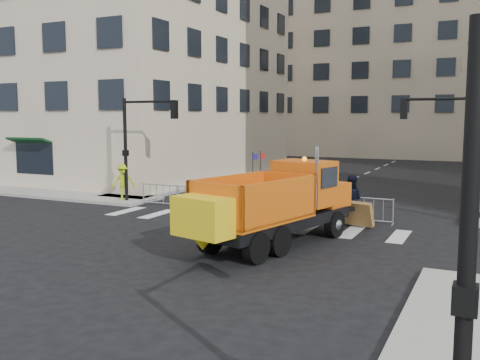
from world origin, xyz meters
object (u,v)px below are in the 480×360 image
at_px(cop_a, 346,205).
at_px(worker, 123,182).
at_px(plow_truck, 273,203).
at_px(newspaper_box, 343,199).
at_px(cop_b, 351,200).
at_px(cop_c, 315,199).

bearing_deg(cop_a, worker, -25.88).
distance_m(plow_truck, newspaper_box, 7.31).
bearing_deg(worker, plow_truck, -51.78).
bearing_deg(newspaper_box, cop_b, -78.02).
height_order(cop_a, cop_c, cop_c).
height_order(cop_b, worker, cop_b).
height_order(plow_truck, cop_c, plow_truck).
distance_m(plow_truck, cop_b, 5.16).
xyz_separation_m(cop_b, cop_c, (-1.44, -0.32, -0.00)).
relative_size(cop_a, cop_c, 0.79).
distance_m(plow_truck, cop_c, 4.62).
bearing_deg(newspaper_box, cop_c, -110.67).
xyz_separation_m(cop_b, worker, (-12.05, 0.49, 0.07)).
bearing_deg(plow_truck, worker, 77.00).
bearing_deg(cop_a, cop_b, 156.49).
bearing_deg(newspaper_box, worker, 179.41).
bearing_deg(plow_truck, newspaper_box, 9.87).
relative_size(cop_b, cop_c, 1.00).
height_order(cop_a, worker, worker).
height_order(worker, newspaper_box, worker).
distance_m(cop_b, newspaper_box, 2.53).
height_order(cop_c, worker, worker).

